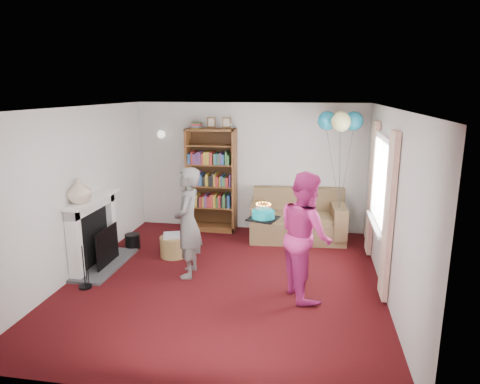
% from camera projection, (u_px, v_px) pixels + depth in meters
% --- Properties ---
extents(ground, '(5.00, 5.00, 0.00)m').
position_uv_depth(ground, '(225.00, 280.00, 6.31)').
color(ground, black).
rests_on(ground, ground).
extents(wall_back, '(4.50, 0.02, 2.50)m').
position_uv_depth(wall_back, '(250.00, 167.00, 8.43)').
color(wall_back, silver).
rests_on(wall_back, ground).
extents(wall_left, '(0.02, 5.00, 2.50)m').
position_uv_depth(wall_left, '(76.00, 192.00, 6.39)').
color(wall_left, silver).
rests_on(wall_left, ground).
extents(wall_right, '(0.02, 5.00, 2.50)m').
position_uv_depth(wall_right, '(391.00, 205.00, 5.65)').
color(wall_right, silver).
rests_on(wall_right, ground).
extents(ceiling, '(4.50, 5.00, 0.01)m').
position_uv_depth(ceiling, '(223.00, 108.00, 5.73)').
color(ceiling, white).
rests_on(ceiling, wall_back).
extents(fireplace, '(0.55, 1.80, 1.12)m').
position_uv_depth(fireplace, '(97.00, 235.00, 6.72)').
color(fireplace, '#3F3F42').
rests_on(fireplace, ground).
extents(window_bay, '(0.14, 2.02, 2.20)m').
position_uv_depth(window_bay, '(380.00, 197.00, 6.25)').
color(window_bay, white).
rests_on(window_bay, ground).
extents(wall_sconce, '(0.16, 0.23, 0.16)m').
position_uv_depth(wall_sconce, '(161.00, 134.00, 8.42)').
color(wall_sconce, gold).
rests_on(wall_sconce, ground).
extents(bookcase, '(0.96, 0.42, 2.23)m').
position_uv_depth(bookcase, '(212.00, 181.00, 8.41)').
color(bookcase, '#472B14').
rests_on(bookcase, ground).
extents(sofa, '(1.73, 0.91, 0.91)m').
position_uv_depth(sofa, '(297.00, 220.00, 8.06)').
color(sofa, brown).
rests_on(sofa, ground).
extents(wicker_basket, '(0.45, 0.45, 0.40)m').
position_uv_depth(wicker_basket, '(173.00, 246.00, 7.19)').
color(wicker_basket, olive).
rests_on(wicker_basket, ground).
extents(person_striped, '(0.45, 0.64, 1.65)m').
position_uv_depth(person_striped, '(188.00, 223.00, 6.31)').
color(person_striped, black).
rests_on(person_striped, ground).
extents(person_magenta, '(0.93, 1.02, 1.72)m').
position_uv_depth(person_magenta, '(305.00, 235.00, 5.68)').
color(person_magenta, '#B5246D').
rests_on(person_magenta, ground).
extents(birthday_cake, '(0.38, 0.38, 0.22)m').
position_uv_depth(birthday_cake, '(263.00, 214.00, 5.82)').
color(birthday_cake, black).
rests_on(birthday_cake, ground).
extents(balloons, '(0.77, 0.77, 1.71)m').
position_uv_depth(balloons, '(340.00, 121.00, 7.27)').
color(balloons, '#3F3F3F').
rests_on(balloons, ground).
extents(mantel_vase, '(0.43, 0.43, 0.37)m').
position_uv_depth(mantel_vase, '(79.00, 191.00, 6.21)').
color(mantel_vase, beige).
rests_on(mantel_vase, fireplace).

